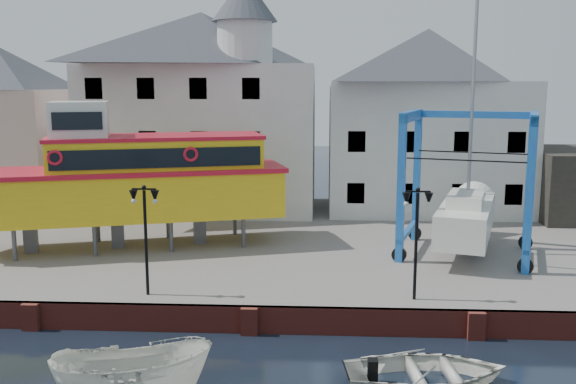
{
  "coord_description": "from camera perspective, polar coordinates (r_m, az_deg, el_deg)",
  "views": [
    {
      "loc": [
        2.57,
        -21.75,
        8.9
      ],
      "look_at": [
        1.0,
        7.0,
        4.0
      ],
      "focal_mm": 40.0,
      "sensor_mm": 36.0,
      "label": 1
    }
  ],
  "objects": [
    {
      "name": "ground",
      "position": [
        23.64,
        -3.43,
        -12.47
      ],
      "size": [
        140.0,
        140.0,
        0.0
      ],
      "primitive_type": "plane",
      "color": "#19222D",
      "rests_on": "ground"
    },
    {
      "name": "hardstanding",
      "position": [
        33.91,
        -1.32,
        -4.69
      ],
      "size": [
        44.0,
        22.0,
        1.0
      ],
      "primitive_type": "cube",
      "color": "#68615A",
      "rests_on": "ground"
    },
    {
      "name": "quay_wall",
      "position": [
        23.55,
        -3.41,
        -11.25
      ],
      "size": [
        44.0,
        0.47,
        1.0
      ],
      "color": "maroon",
      "rests_on": "ground"
    },
    {
      "name": "building_white_main",
      "position": [
        40.86,
        -7.43,
        7.39
      ],
      "size": [
        14.0,
        8.3,
        14.0
      ],
      "color": "white",
      "rests_on": "hardstanding"
    },
    {
      "name": "building_white_right",
      "position": [
        41.32,
        12.15,
        6.25
      ],
      "size": [
        12.0,
        8.0,
        11.2
      ],
      "color": "white",
      "rests_on": "hardstanding"
    },
    {
      "name": "lamp_post_left",
      "position": [
        24.33,
        -12.61,
        -1.78
      ],
      "size": [
        1.12,
        0.32,
        4.2
      ],
      "color": "black",
      "rests_on": "hardstanding"
    },
    {
      "name": "lamp_post_right",
      "position": [
        23.68,
        11.4,
        -2.05
      ],
      "size": [
        1.12,
        0.32,
        4.2
      ],
      "color": "black",
      "rests_on": "hardstanding"
    },
    {
      "name": "tour_boat",
      "position": [
        31.77,
        -15.03,
        1.05
      ],
      "size": [
        16.63,
        8.31,
        7.06
      ],
      "rotation": [
        0.0,
        0.0,
        0.29
      ],
      "color": "#59595E",
      "rests_on": "hardstanding"
    },
    {
      "name": "travel_lift",
      "position": [
        31.36,
        15.7,
        -1.3
      ],
      "size": [
        7.05,
        8.71,
        12.77
      ],
      "rotation": [
        0.0,
        0.0,
        -0.3
      ],
      "color": "#1D43A4",
      "rests_on": "hardstanding"
    },
    {
      "name": "motorboat_b",
      "position": [
        20.45,
        12.17,
        -16.37
      ],
      "size": [
        5.23,
        4.01,
        1.01
      ],
      "primitive_type": "imported",
      "rotation": [
        0.0,
        0.0,
        1.69
      ],
      "color": "silver",
      "rests_on": "ground"
    }
  ]
}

